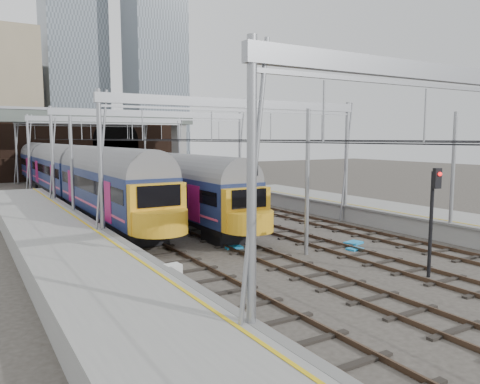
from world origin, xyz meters
TOP-DOWN VIEW (x-y plane):
  - ground at (0.00, 0.00)m, footprint 160.00×160.00m
  - platform_left at (-10.18, 2.50)m, footprint 4.32×55.00m
  - tracks at (0.00, 15.00)m, footprint 14.40×80.00m
  - overhead_line at (0.00, 21.49)m, footprint 16.80×80.00m
  - retaining_wall at (1.40, 51.93)m, footprint 28.00×2.75m
  - overbridge at (0.00, 46.00)m, footprint 28.00×3.00m
  - city_skyline at (2.73, 70.48)m, footprint 37.50×27.50m
  - train_main at (-2.00, 35.03)m, footprint 2.68×61.98m
  - train_second at (-6.00, 31.70)m, footprint 2.98×51.73m
  - signal_near_left at (-5.61, -1.86)m, footprint 0.41×0.48m
  - signal_near_centre at (1.94, -3.52)m, footprint 0.34×0.45m
  - relay_cabinet at (-7.80, -0.07)m, footprint 0.59×0.51m
  - equip_cover_a at (-2.36, 4.94)m, footprint 0.97×0.77m
  - equip_cover_b at (2.74, 1.51)m, footprint 0.83×0.62m
  - equip_cover_c at (3.66, 2.53)m, footprint 1.05×0.83m

SIDE VIEW (x-z plane):
  - ground at x=0.00m, z-range 0.00..0.00m
  - tracks at x=0.00m, z-range -0.09..0.13m
  - equip_cover_b at x=2.74m, z-range 0.00..0.09m
  - equip_cover_a at x=-2.36m, z-range 0.00..0.10m
  - equip_cover_c at x=3.66m, z-range 0.00..0.11m
  - platform_left at x=-10.18m, z-range -0.01..1.11m
  - relay_cabinet at x=-7.80m, z-range 0.00..1.11m
  - train_main at x=-2.00m, z-range 0.09..4.74m
  - train_second at x=-6.00m, z-range 0.06..5.13m
  - signal_near_centre at x=1.94m, z-range 0.62..5.07m
  - signal_near_left at x=-5.61m, z-range 0.65..5.96m
  - retaining_wall at x=1.40m, z-range -0.17..8.83m
  - overhead_line at x=0.00m, z-range 2.57..10.57m
  - overbridge at x=0.00m, z-range 2.64..11.89m
  - city_skyline at x=2.73m, z-range -12.91..47.09m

